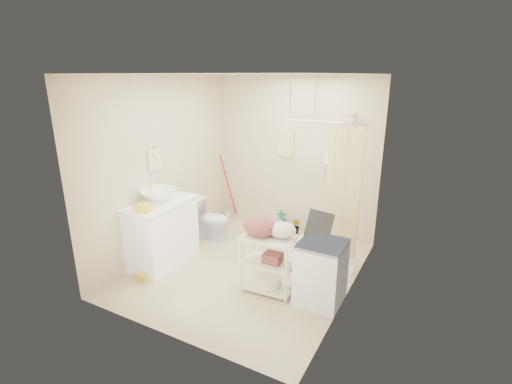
# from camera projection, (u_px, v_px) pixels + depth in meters

# --- Properties ---
(floor) EXTENTS (3.20, 3.20, 0.00)m
(floor) POSITION_uv_depth(u_px,v_px,m) (247.00, 268.00, 5.19)
(floor) COLOR #BFB58F
(floor) RESTS_ON ground
(ceiling) EXTENTS (2.80, 3.20, 0.04)m
(ceiling) POSITION_uv_depth(u_px,v_px,m) (246.00, 74.00, 4.40)
(ceiling) COLOR silver
(ceiling) RESTS_ON ground
(wall_back) EXTENTS (2.80, 0.04, 2.60)m
(wall_back) POSITION_uv_depth(u_px,v_px,m) (294.00, 156.00, 6.14)
(wall_back) COLOR beige
(wall_back) RESTS_ON ground
(wall_front) EXTENTS (2.80, 0.04, 2.60)m
(wall_front) POSITION_uv_depth(u_px,v_px,m) (161.00, 220.00, 3.45)
(wall_front) COLOR beige
(wall_front) RESTS_ON ground
(wall_left) EXTENTS (0.04, 3.20, 2.60)m
(wall_left) POSITION_uv_depth(u_px,v_px,m) (164.00, 167.00, 5.43)
(wall_left) COLOR beige
(wall_left) RESTS_ON ground
(wall_right) EXTENTS (0.04, 3.20, 2.60)m
(wall_right) POSITION_uv_depth(u_px,v_px,m) (355.00, 195.00, 4.16)
(wall_right) COLOR beige
(wall_right) RESTS_ON ground
(vanity) EXTENTS (0.60, 1.05, 0.92)m
(vanity) POSITION_uv_depth(u_px,v_px,m) (162.00, 233.00, 5.24)
(vanity) COLOR white
(vanity) RESTS_ON ground
(sink) EXTENTS (0.65, 0.65, 0.17)m
(sink) POSITION_uv_depth(u_px,v_px,m) (159.00, 195.00, 5.09)
(sink) COLOR white
(sink) RESTS_ON vanity
(counter_basket) EXTENTS (0.23, 0.20, 0.10)m
(counter_basket) POSITION_uv_depth(u_px,v_px,m) (145.00, 208.00, 4.72)
(counter_basket) COLOR gold
(counter_basket) RESTS_ON vanity
(floor_basket) EXTENTS (0.28, 0.23, 0.14)m
(floor_basket) POSITION_uv_depth(u_px,v_px,m) (143.00, 275.00, 4.88)
(floor_basket) COLOR gold
(floor_basket) RESTS_ON ground
(toilet) EXTENTS (0.68, 0.41, 0.67)m
(toilet) POSITION_uv_depth(u_px,v_px,m) (210.00, 219.00, 6.07)
(toilet) COLOR silver
(toilet) RESTS_ON ground
(mop) EXTENTS (0.12, 0.12, 1.24)m
(mop) POSITION_uv_depth(u_px,v_px,m) (227.00, 187.00, 6.81)
(mop) COLOR #B51705
(mop) RESTS_ON ground
(potted_plant_a) EXTENTS (0.24, 0.23, 0.37)m
(potted_plant_a) POSITION_uv_depth(u_px,v_px,m) (281.00, 221.00, 6.38)
(potted_plant_a) COLOR brown
(potted_plant_a) RESTS_ON ground
(potted_plant_b) EXTENTS (0.20, 0.19, 0.29)m
(potted_plant_b) POSITION_uv_depth(u_px,v_px,m) (296.00, 226.00, 6.26)
(potted_plant_b) COLOR brown
(potted_plant_b) RESTS_ON ground
(hanging_towel) EXTENTS (0.28, 0.03, 0.42)m
(hanging_towel) POSITION_uv_depth(u_px,v_px,m) (286.00, 144.00, 6.13)
(hanging_towel) COLOR beige
(hanging_towel) RESTS_ON wall_back
(towel_ring) EXTENTS (0.04, 0.22, 0.34)m
(towel_ring) POSITION_uv_depth(u_px,v_px,m) (154.00, 158.00, 5.20)
(towel_ring) COLOR beige
(towel_ring) RESTS_ON wall_left
(tp_holder) EXTENTS (0.08, 0.12, 0.14)m
(tp_holder) POSITION_uv_depth(u_px,v_px,m) (171.00, 204.00, 5.63)
(tp_holder) COLOR white
(tp_holder) RESTS_ON wall_left
(shower) EXTENTS (1.10, 1.10, 2.10)m
(shower) POSITION_uv_depth(u_px,v_px,m) (333.00, 186.00, 5.37)
(shower) COLOR white
(shower) RESTS_ON ground
(shampoo_bottle_a) EXTENTS (0.09, 0.09, 0.22)m
(shampoo_bottle_a) POSITION_uv_depth(u_px,v_px,m) (328.00, 153.00, 5.74)
(shampoo_bottle_a) COLOR silver
(shampoo_bottle_a) RESTS_ON shower
(shampoo_bottle_b) EXTENTS (0.10, 0.10, 0.18)m
(shampoo_bottle_b) POSITION_uv_depth(u_px,v_px,m) (334.00, 155.00, 5.73)
(shampoo_bottle_b) COLOR #3A5C99
(shampoo_bottle_b) RESTS_ON shower
(washing_machine) EXTENTS (0.52, 0.53, 0.76)m
(washing_machine) POSITION_uv_depth(u_px,v_px,m) (321.00, 272.00, 4.35)
(washing_machine) COLOR white
(washing_machine) RESTS_ON ground
(laundry_rack) EXTENTS (0.66, 0.41, 0.88)m
(laundry_rack) POSITION_uv_depth(u_px,v_px,m) (268.00, 258.00, 4.54)
(laundry_rack) COLOR beige
(laundry_rack) RESTS_ON ground
(ironing_board) EXTENTS (0.31, 0.13, 1.08)m
(ironing_board) POSITION_uv_depth(u_px,v_px,m) (312.00, 253.00, 4.47)
(ironing_board) COLOR black
(ironing_board) RESTS_ON ground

